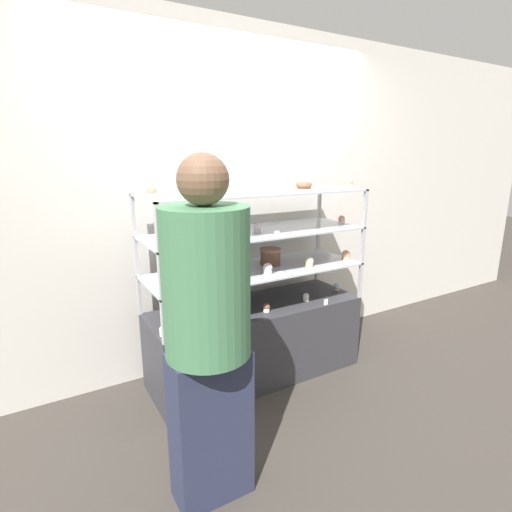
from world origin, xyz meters
TOP-DOWN VIEW (x-y plane):
  - ground_plane at (0.00, 0.00)m, footprint 20.00×20.00m
  - back_wall at (0.00, 0.42)m, footprint 8.00×0.05m
  - display_base at (0.00, 0.00)m, footprint 1.58×0.55m
  - display_riser_lower at (0.00, 0.00)m, footprint 1.58×0.55m
  - display_riser_middle at (0.00, 0.00)m, footprint 1.58×0.55m
  - display_riser_upper at (0.00, 0.00)m, footprint 1.58×0.55m
  - layer_cake_centerpiece at (0.16, 0.05)m, footprint 0.16×0.16m
  - sheet_cake_frosted at (-0.32, 0.01)m, footprint 0.24×0.18m
  - cupcake_0 at (-0.75, -0.15)m, footprint 0.05×0.05m
  - cupcake_1 at (-0.37, -0.11)m, footprint 0.05×0.05m
  - cupcake_2 at (-0.00, -0.15)m, footprint 0.05×0.05m
  - cupcake_3 at (0.37, -0.12)m, footprint 0.05×0.05m
  - cupcake_4 at (0.74, -0.05)m, footprint 0.05×0.05m
  - price_tag_0 at (0.45, -0.26)m, footprint 0.04×0.00m
  - cupcake_5 at (-0.71, -0.13)m, footprint 0.06×0.06m
  - cupcake_6 at (-0.37, -0.09)m, footprint 0.06×0.06m
  - cupcake_7 at (0.01, -0.14)m, footprint 0.06×0.06m
  - cupcake_8 at (0.36, -0.15)m, footprint 0.06×0.06m
  - cupcake_9 at (0.73, -0.14)m, footprint 0.06×0.06m
  - price_tag_1 at (0.04, -0.26)m, footprint 0.04×0.00m
  - cupcake_10 at (-0.73, -0.07)m, footprint 0.05×0.05m
  - cupcake_11 at (-0.01, -0.04)m, footprint 0.05×0.05m
  - cupcake_12 at (0.73, -0.07)m, footprint 0.05×0.05m
  - price_tag_2 at (0.01, -0.26)m, footprint 0.04×0.00m
  - cupcake_13 at (-0.74, -0.05)m, footprint 0.06×0.06m
  - cupcake_14 at (-0.00, -0.09)m, footprint 0.06×0.06m
  - cupcake_15 at (0.74, -0.11)m, footprint 0.06×0.06m
  - price_tag_3 at (-0.14, -0.26)m, footprint 0.04×0.00m
  - donut_glazed at (0.46, 0.06)m, footprint 0.12×0.12m
  - customer_figure at (-0.75, -0.85)m, footprint 0.39×0.39m

SIDE VIEW (x-z plane):
  - ground_plane at x=0.00m, z-range 0.00..0.00m
  - display_base at x=0.00m, z-range 0.00..0.57m
  - price_tag_0 at x=0.45m, z-range 0.57..0.61m
  - cupcake_0 at x=-0.75m, z-range 0.57..0.63m
  - cupcake_1 at x=-0.37m, z-range 0.57..0.63m
  - cupcake_2 at x=0.00m, z-range 0.57..0.63m
  - cupcake_3 at x=0.37m, z-range 0.57..0.63m
  - cupcake_4 at x=0.74m, z-range 0.57..0.63m
  - display_riser_lower at x=0.00m, z-range 0.69..0.97m
  - price_tag_1 at x=0.04m, z-range 0.84..0.89m
  - cupcake_5 at x=-0.71m, z-range 0.84..0.92m
  - cupcake_6 at x=-0.37m, z-range 0.84..0.92m
  - cupcake_7 at x=0.01m, z-range 0.84..0.92m
  - cupcake_8 at x=0.36m, z-range 0.84..0.92m
  - cupcake_9 at x=0.73m, z-range 0.84..0.92m
  - customer_figure at x=-0.75m, z-range 0.06..1.71m
  - layer_cake_centerpiece at x=0.16m, z-range 0.85..0.97m
  - display_riser_middle at x=0.00m, z-range 0.97..1.25m
  - price_tag_2 at x=0.01m, z-range 1.12..1.17m
  - sheet_cake_frosted at x=-0.32m, z-range 1.12..1.18m
  - cupcake_10 at x=-0.73m, z-range 1.12..1.19m
  - cupcake_11 at x=-0.01m, z-range 1.12..1.19m
  - cupcake_12 at x=0.73m, z-range 1.12..1.19m
  - back_wall at x=0.00m, z-range 0.00..2.60m
  - display_riser_upper at x=0.00m, z-range 1.25..1.52m
  - donut_glazed at x=0.46m, z-range 1.40..1.44m
  - price_tag_3 at x=-0.14m, z-range 1.40..1.44m
  - cupcake_13 at x=-0.74m, z-range 1.40..1.47m
  - cupcake_14 at x=0.00m, z-range 1.40..1.47m
  - cupcake_15 at x=0.74m, z-range 1.40..1.47m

